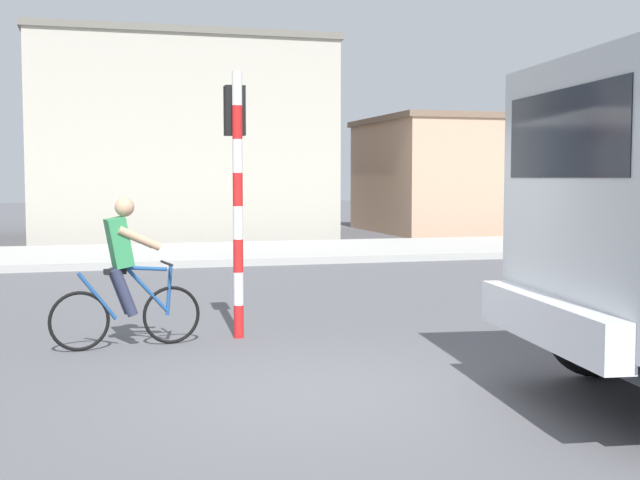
% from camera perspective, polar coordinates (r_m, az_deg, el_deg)
% --- Properties ---
extents(ground_plane, '(120.00, 120.00, 0.00)m').
position_cam_1_polar(ground_plane, '(7.76, 1.19, -10.29)').
color(ground_plane, '#56565B').
extents(sidewalk_far, '(80.00, 5.00, 0.16)m').
position_cam_1_polar(sidewalk_far, '(20.85, -9.51, -0.94)').
color(sidewalk_far, '#ADADA8').
rests_on(sidewalk_far, ground).
extents(cyclist, '(1.72, 0.54, 1.72)m').
position_cam_1_polar(cyclist, '(9.90, -13.01, -2.15)').
color(cyclist, black).
rests_on(cyclist, ground).
extents(traffic_light_pole, '(0.24, 0.43, 3.20)m').
position_cam_1_polar(traffic_light_pole, '(10.30, -5.64, 4.89)').
color(traffic_light_pole, red).
rests_on(traffic_light_pole, ground).
extents(building_mid_block, '(9.18, 7.82, 6.22)m').
position_cam_1_polar(building_mid_block, '(28.44, -9.66, 6.56)').
color(building_mid_block, '#B2AD9E').
rests_on(building_mid_block, ground).
extents(building_corner_right, '(12.02, 6.49, 4.03)m').
position_cam_1_polar(building_corner_right, '(32.18, 13.90, 4.27)').
color(building_corner_right, tan).
rests_on(building_corner_right, ground).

